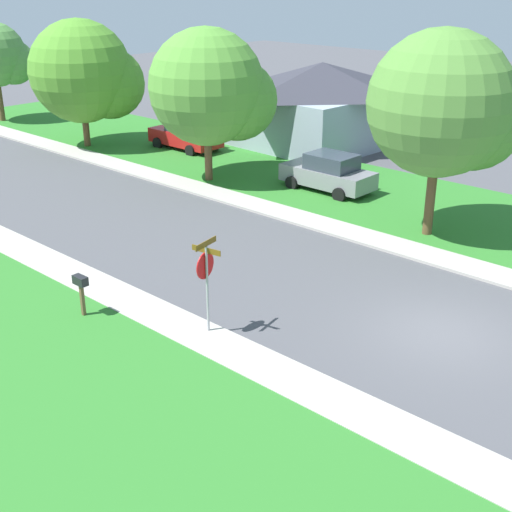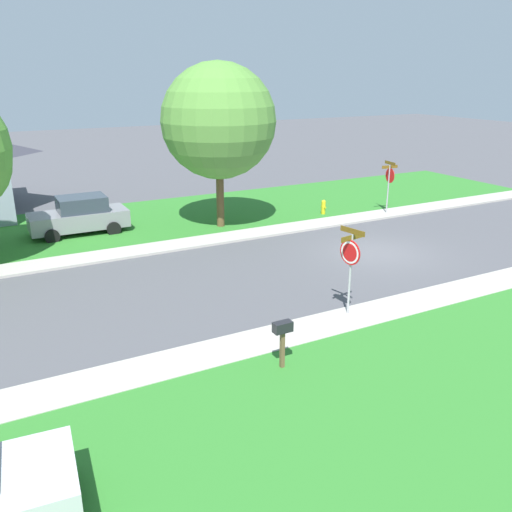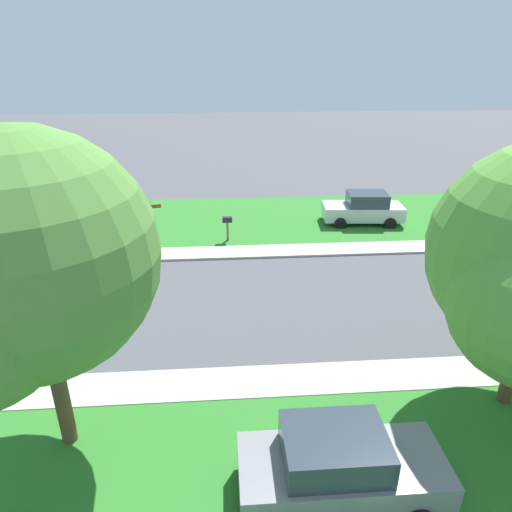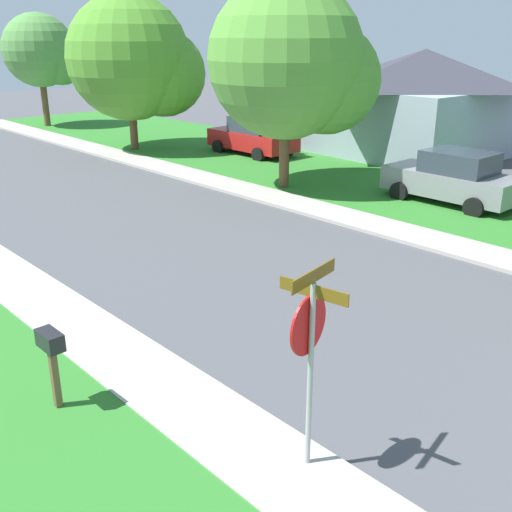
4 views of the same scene
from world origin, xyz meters
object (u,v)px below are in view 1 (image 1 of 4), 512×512
(car_red_near_corner, at_px, (186,134))
(car_grey_driveway_right, at_px, (329,173))
(tree_across_left, at_px, (449,108))
(mailbox, at_px, (81,286))
(tree_sidewalk_far, at_px, (214,90))
(tree_across_right, at_px, (88,74))
(house_right_setback, at_px, (321,102))
(stop_sign_far_corner, at_px, (206,271))

(car_red_near_corner, relative_size, car_grey_driveway_right, 1.00)
(tree_across_left, relative_size, mailbox, 5.80)
(mailbox, bearing_deg, tree_sidewalk_far, 29.68)
(tree_sidewalk_far, bearing_deg, tree_across_right, 89.50)
(house_right_setback, distance_m, mailbox, 23.17)
(stop_sign_far_corner, distance_m, tree_across_right, 23.16)
(car_red_near_corner, xyz_separation_m, house_right_setback, (6.18, -4.65, 1.50))
(car_red_near_corner, bearing_deg, tree_across_right, 124.42)
(car_red_near_corner, relative_size, mailbox, 3.30)
(stop_sign_far_corner, height_order, mailbox, stop_sign_far_corner)
(car_red_near_corner, relative_size, house_right_setback, 0.46)
(car_red_near_corner, xyz_separation_m, tree_across_right, (-3.04, 4.43, 3.16))
(stop_sign_far_corner, xyz_separation_m, mailbox, (-1.77, 3.35, -0.88))
(tree_across_right, bearing_deg, car_grey_driveway_right, -81.93)
(car_red_near_corner, bearing_deg, car_grey_driveway_right, -94.97)
(tree_across_right, distance_m, mailbox, 21.36)
(car_red_near_corner, relative_size, tree_across_left, 0.57)
(tree_across_right, height_order, house_right_setback, tree_across_right)
(house_right_setback, bearing_deg, car_red_near_corner, 143.02)
(tree_across_left, xyz_separation_m, tree_sidewalk_far, (-0.54, 11.34, -0.55))
(tree_sidewalk_far, xyz_separation_m, house_right_setback, (9.30, 0.90, -1.88))
(mailbox, bearing_deg, car_red_near_corner, 39.10)
(car_red_near_corner, bearing_deg, house_right_setback, -36.98)
(car_grey_driveway_right, relative_size, tree_sidewalk_far, 0.61)
(stop_sign_far_corner, distance_m, tree_across_left, 11.59)
(tree_across_right, relative_size, tree_across_left, 0.92)
(mailbox, bearing_deg, tree_across_right, 53.78)
(tree_sidewalk_far, xyz_separation_m, mailbox, (-12.41, -7.07, -3.25))
(car_grey_driveway_right, relative_size, house_right_setback, 0.46)
(tree_across_right, relative_size, tree_sidewalk_far, 0.99)
(car_grey_driveway_right, distance_m, tree_sidewalk_far, 6.42)
(stop_sign_far_corner, distance_m, mailbox, 3.89)
(tree_across_right, relative_size, house_right_setback, 0.75)
(car_red_near_corner, distance_m, tree_across_left, 17.54)
(tree_across_left, xyz_separation_m, house_right_setback, (8.77, 12.24, -2.44))
(house_right_setback, bearing_deg, tree_sidewalk_far, -174.46)
(house_right_setback, relative_size, mailbox, 7.12)
(stop_sign_far_corner, relative_size, tree_across_right, 0.40)
(house_right_setback, bearing_deg, stop_sign_far_corner, -150.41)
(tree_across_right, xyz_separation_m, tree_across_left, (0.45, -21.32, 0.78))
(tree_across_right, bearing_deg, car_red_near_corner, -55.58)
(tree_across_left, bearing_deg, tree_across_right, 91.21)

